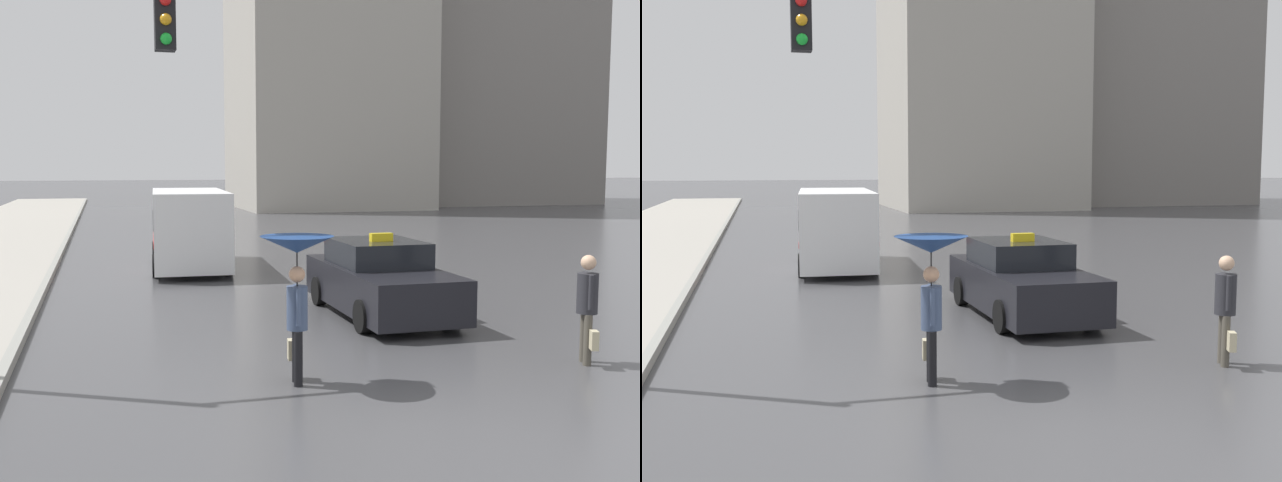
% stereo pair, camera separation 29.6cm
% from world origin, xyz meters
% --- Properties ---
extents(ground_plane, '(300.00, 300.00, 0.00)m').
position_xyz_m(ground_plane, '(0.00, 0.00, 0.00)').
color(ground_plane, '#424244').
extents(taxi, '(1.91, 4.50, 1.62)m').
position_xyz_m(taxi, '(1.36, 6.62, 0.68)').
color(taxi, black).
rests_on(taxi, ground_plane).
extents(ambulance_van, '(2.36, 5.64, 2.23)m').
position_xyz_m(ambulance_van, '(-1.48, 14.49, 1.24)').
color(ambulance_van, white).
rests_on(ambulance_van, ground_plane).
extents(pedestrian_with_umbrella, '(0.99, 0.99, 2.00)m').
position_xyz_m(pedestrian_with_umbrella, '(-1.38, 2.54, 1.60)').
color(pedestrian_with_umbrella, black).
rests_on(pedestrian_with_umbrella, ground_plane).
extents(pedestrian_man, '(0.39, 0.60, 1.63)m').
position_xyz_m(pedestrian_man, '(3.00, 2.33, 0.93)').
color(pedestrian_man, '#4C473D').
rests_on(pedestrian_man, ground_plane).
extents(traffic_light, '(3.20, 0.38, 5.62)m').
position_xyz_m(traffic_light, '(-4.68, 3.76, 3.89)').
color(traffic_light, black).
rests_on(traffic_light, ground_plane).
extents(building_tower_far, '(15.69, 13.72, 24.68)m').
position_xyz_m(building_tower_far, '(24.94, 48.32, 12.34)').
color(building_tower_far, gray).
rests_on(building_tower_far, ground_plane).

